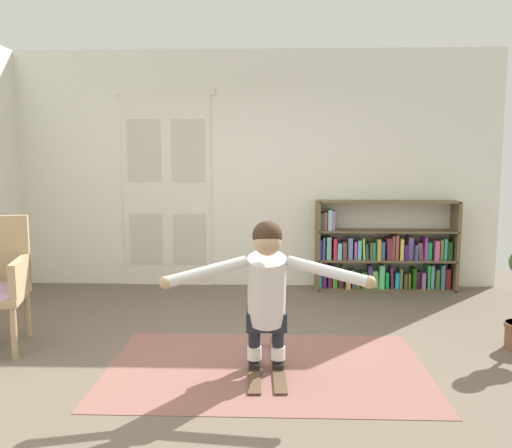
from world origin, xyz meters
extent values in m
plane|color=brown|center=(0.00, 0.00, 0.00)|extent=(7.20, 7.20, 0.00)
cube|color=silver|center=(0.00, 2.60, 1.45)|extent=(6.00, 0.10, 2.90)
cube|color=silver|center=(-1.36, 2.54, 1.18)|extent=(0.55, 0.04, 2.35)
cube|color=beige|center=(-1.36, 2.52, 1.69)|extent=(0.41, 0.01, 0.76)
cube|color=beige|center=(-1.36, 2.52, 0.59)|extent=(0.41, 0.01, 0.64)
cube|color=silver|center=(-0.81, 2.54, 1.18)|extent=(0.55, 0.04, 2.35)
cube|color=beige|center=(-0.81, 2.52, 1.69)|extent=(0.41, 0.01, 0.76)
cube|color=beige|center=(-0.81, 2.52, 0.59)|extent=(0.41, 0.01, 0.64)
cube|color=silver|center=(-1.09, 2.54, 2.40)|extent=(1.22, 0.04, 0.10)
cube|color=#82544B|center=(0.19, -0.09, 0.00)|extent=(2.43, 1.53, 0.01)
cube|color=brown|center=(0.78, 2.39, 0.54)|extent=(0.04, 0.30, 1.09)
cube|color=brown|center=(2.43, 2.39, 0.54)|extent=(0.04, 0.30, 1.09)
cube|color=brown|center=(1.61, 2.39, 0.01)|extent=(1.65, 0.30, 0.02)
cube|color=brown|center=(1.61, 2.39, 0.37)|extent=(1.65, 0.30, 0.02)
cube|color=brown|center=(1.61, 2.39, 0.72)|extent=(1.65, 0.30, 0.02)
cube|color=brown|center=(1.61, 2.39, 1.08)|extent=(1.65, 0.30, 0.02)
cube|color=#33C5BD|center=(0.81, 2.40, 0.11)|extent=(0.03, 0.20, 0.18)
cube|color=#552370|center=(0.86, 2.40, 0.12)|extent=(0.05, 0.16, 0.20)
cube|color=#651842|center=(0.93, 2.40, 0.16)|extent=(0.05, 0.15, 0.28)
cube|color=green|center=(0.99, 2.41, 0.13)|extent=(0.06, 0.15, 0.23)
cube|color=#522231|center=(1.05, 2.40, 0.13)|extent=(0.04, 0.19, 0.21)
cube|color=#374C25|center=(1.08, 2.40, 0.16)|extent=(0.03, 0.16, 0.28)
cube|color=tan|center=(1.15, 2.37, 0.12)|extent=(0.05, 0.21, 0.20)
cube|color=#445D6B|center=(1.21, 2.41, 0.13)|extent=(0.05, 0.19, 0.23)
cube|color=brown|center=(1.27, 2.39, 0.12)|extent=(0.05, 0.16, 0.19)
cube|color=#396F35|center=(1.34, 2.38, 0.12)|extent=(0.05, 0.24, 0.20)
cube|color=#503E86|center=(1.42, 2.40, 0.16)|extent=(0.05, 0.15, 0.28)
cube|color=#88D46E|center=(1.48, 2.41, 0.13)|extent=(0.07, 0.15, 0.21)
cube|color=#5CD688|center=(1.55, 2.40, 0.17)|extent=(0.06, 0.23, 0.29)
cube|color=green|center=(1.62, 2.37, 0.12)|extent=(0.04, 0.15, 0.20)
cube|color=#6D1C4C|center=(1.68, 2.38, 0.15)|extent=(0.05, 0.15, 0.27)
cube|color=#24BFD3|center=(1.74, 2.40, 0.12)|extent=(0.05, 0.17, 0.19)
cube|color=#6E7E4E|center=(1.78, 2.39, 0.14)|extent=(0.03, 0.21, 0.25)
cube|color=brown|center=(1.84, 2.38, 0.11)|extent=(0.04, 0.19, 0.18)
cube|color=#6DA72B|center=(1.89, 2.40, 0.11)|extent=(0.03, 0.16, 0.18)
cube|color=#17540D|center=(1.94, 2.39, 0.15)|extent=(0.04, 0.20, 0.25)
cube|color=#50133D|center=(1.99, 2.40, 0.12)|extent=(0.04, 0.17, 0.21)
cube|color=#995E9B|center=(2.05, 2.38, 0.12)|extent=(0.04, 0.19, 0.20)
cube|color=green|center=(2.11, 2.40, 0.17)|extent=(0.03, 0.22, 0.29)
cube|color=#72A4BE|center=(2.16, 2.40, 0.16)|extent=(0.04, 0.16, 0.28)
cube|color=#3C662F|center=(2.22, 2.40, 0.14)|extent=(0.04, 0.22, 0.24)
cube|color=#41677A|center=(2.28, 2.40, 0.17)|extent=(0.05, 0.21, 0.30)
cube|color=maroon|center=(2.35, 2.40, 0.14)|extent=(0.06, 0.16, 0.24)
cube|color=#523BD2|center=(0.81, 2.39, 0.49)|extent=(0.03, 0.16, 0.24)
cube|color=#3F6AA6|center=(0.85, 2.40, 0.51)|extent=(0.03, 0.20, 0.27)
cube|color=#74C0A2|center=(0.91, 2.37, 0.51)|extent=(0.05, 0.18, 0.28)
cube|color=#D52B55|center=(0.98, 2.37, 0.51)|extent=(0.04, 0.20, 0.26)
cube|color=#6AD0D6|center=(1.04, 2.40, 0.48)|extent=(0.05, 0.22, 0.20)
cube|color=brown|center=(1.10, 2.38, 0.48)|extent=(0.05, 0.23, 0.22)
cube|color=#7089C6|center=(1.17, 2.38, 0.51)|extent=(0.05, 0.16, 0.27)
cube|color=#A963B3|center=(1.23, 2.40, 0.48)|extent=(0.03, 0.20, 0.22)
cube|color=#64C1D4|center=(1.28, 2.39, 0.49)|extent=(0.04, 0.20, 0.24)
cube|color=#97C94A|center=(1.33, 2.40, 0.51)|extent=(0.04, 0.22, 0.27)
cube|color=#2A4E5B|center=(1.37, 2.38, 0.48)|extent=(0.03, 0.20, 0.20)
cube|color=brown|center=(1.42, 2.41, 0.48)|extent=(0.03, 0.19, 0.21)
cube|color=teal|center=(1.45, 2.41, 0.48)|extent=(0.03, 0.20, 0.21)
cube|color=gold|center=(1.50, 2.37, 0.50)|extent=(0.04, 0.22, 0.26)
cube|color=#415F97|center=(1.55, 2.38, 0.49)|extent=(0.05, 0.17, 0.22)
cube|color=maroon|center=(1.63, 2.37, 0.51)|extent=(0.07, 0.21, 0.27)
cube|color=#955B52|center=(1.68, 2.41, 0.52)|extent=(0.03, 0.22, 0.29)
cube|color=#9D4C48|center=(1.72, 2.40, 0.53)|extent=(0.04, 0.23, 0.30)
cube|color=#CFD24E|center=(1.78, 2.39, 0.50)|extent=(0.04, 0.20, 0.26)
cube|color=#401D7C|center=(1.83, 2.37, 0.47)|extent=(0.05, 0.15, 0.18)
cube|color=#67508B|center=(1.89, 2.41, 0.51)|extent=(0.06, 0.19, 0.28)
cube|color=#454A7A|center=(1.95, 2.38, 0.47)|extent=(0.03, 0.23, 0.18)
cube|color=#945668|center=(2.01, 2.40, 0.48)|extent=(0.07, 0.17, 0.21)
cube|color=purple|center=(2.06, 2.39, 0.51)|extent=(0.03, 0.23, 0.27)
cube|color=green|center=(2.11, 2.39, 0.48)|extent=(0.05, 0.18, 0.22)
cube|color=#CC508C|center=(2.19, 2.38, 0.50)|extent=(0.05, 0.23, 0.24)
cube|color=olive|center=(2.26, 2.40, 0.50)|extent=(0.04, 0.17, 0.25)
cube|color=teal|center=(2.30, 2.39, 0.51)|extent=(0.03, 0.19, 0.26)
cube|color=#204F1C|center=(2.36, 2.40, 0.49)|extent=(0.06, 0.15, 0.22)
cube|color=#344C2C|center=(0.82, 2.39, 0.84)|extent=(0.05, 0.22, 0.21)
cube|color=#CF5D8B|center=(0.87, 2.40, 0.84)|extent=(0.04, 0.16, 0.22)
cube|color=#80CFAC|center=(0.92, 2.39, 0.86)|extent=(0.05, 0.20, 0.25)
cube|color=#BF7BD2|center=(0.96, 2.39, 0.85)|extent=(0.03, 0.14, 0.24)
cylinder|color=tan|center=(-1.83, 0.04, 0.21)|extent=(0.06, 0.06, 0.42)
cylinder|color=tan|center=(-1.96, 0.55, 0.21)|extent=(0.06, 0.06, 0.42)
cube|color=tan|center=(-1.88, 0.30, 0.62)|extent=(0.20, 0.56, 0.28)
cube|color=brown|center=(0.10, -0.10, 0.01)|extent=(0.13, 0.94, 0.01)
cube|color=brown|center=(0.08, 0.34, 0.05)|extent=(0.09, 0.12, 0.06)
cube|color=black|center=(0.10, -0.12, 0.04)|extent=(0.09, 0.12, 0.04)
cube|color=brown|center=(0.28, -0.09, 0.01)|extent=(0.13, 0.94, 0.01)
cube|color=brown|center=(0.26, 0.35, 0.05)|extent=(0.09, 0.12, 0.06)
cube|color=black|center=(0.28, -0.11, 0.04)|extent=(0.09, 0.12, 0.04)
cylinder|color=white|center=(0.10, -0.10, 0.13)|extent=(0.11, 0.11, 0.10)
cylinder|color=black|center=(0.10, -0.10, 0.33)|extent=(0.09, 0.09, 0.30)
cylinder|color=black|center=(0.10, -0.14, 0.41)|extent=(0.11, 0.11, 0.22)
cylinder|color=white|center=(0.28, -0.09, 0.13)|extent=(0.11, 0.11, 0.10)
cylinder|color=black|center=(0.28, -0.09, 0.33)|extent=(0.09, 0.09, 0.30)
cylinder|color=black|center=(0.28, -0.13, 0.41)|extent=(0.11, 0.11, 0.22)
cube|color=black|center=(0.19, -0.13, 0.39)|extent=(0.31, 0.19, 0.14)
cylinder|color=silver|center=(0.19, -0.21, 0.64)|extent=(0.30, 0.43, 0.58)
sphere|color=tan|center=(0.20, -0.34, 1.02)|extent=(0.21, 0.21, 0.20)
sphere|color=#382619|center=(0.20, -0.33, 1.06)|extent=(0.22, 0.22, 0.21)
cylinder|color=silver|center=(-0.22, -0.39, 0.82)|extent=(0.57, 0.29, 0.19)
sphere|color=tan|center=(-0.48, -0.50, 0.76)|extent=(0.09, 0.09, 0.09)
cylinder|color=silver|center=(0.62, -0.36, 0.82)|extent=(0.58, 0.25, 0.19)
sphere|color=tan|center=(0.89, -0.44, 0.76)|extent=(0.09, 0.09, 0.09)
camera|label=1|loc=(0.25, -3.90, 1.60)|focal=36.58mm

